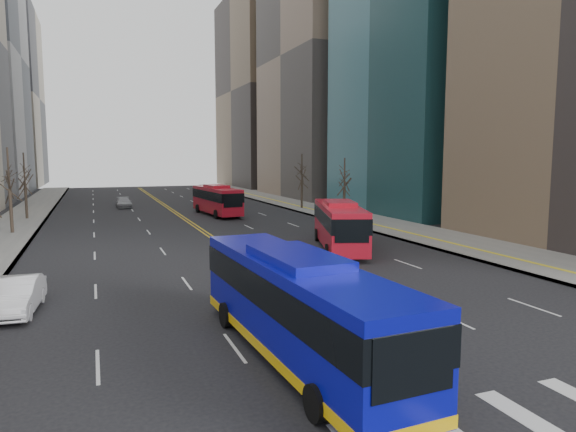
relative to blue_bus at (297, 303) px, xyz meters
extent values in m
cube|color=gray|center=(20.45, 38.66, -1.84)|extent=(7.00, 130.00, 0.15)
cube|color=gray|center=(-13.55, 38.66, -1.84)|extent=(5.00, 130.00, 0.15)
cube|color=silver|center=(4.13, -6.34, -1.91)|extent=(0.70, 4.00, 0.01)
cube|color=gold|center=(2.75, 48.66, -1.91)|extent=(0.15, 100.00, 0.01)
cube|color=gold|center=(3.15, 48.66, -1.91)|extent=(0.15, 100.00, 0.01)
cube|color=#87705D|center=(32.95, 64.66, 21.09)|extent=(20.00, 26.00, 46.00)
cube|color=brown|center=(31.95, 96.66, 19.09)|extent=(18.00, 30.00, 42.00)
cylinder|color=#33281F|center=(-13.05, 34.66, 0.09)|extent=(0.28, 0.28, 4.00)
cylinder|color=#33281F|center=(-13.05, 45.66, -0.01)|extent=(0.28, 0.28, 3.80)
cylinder|color=#33281F|center=(18.95, 33.66, -0.16)|extent=(0.28, 0.28, 3.50)
cylinder|color=#33281F|center=(18.95, 45.66, -0.04)|extent=(0.28, 0.28, 3.75)
cube|color=#0A0DA4|center=(0.00, 0.00, -0.06)|extent=(3.21, 12.67, 3.00)
cube|color=black|center=(0.00, 0.00, 0.51)|extent=(3.27, 12.69, 1.07)
cube|color=#0A0DA4|center=(0.00, 0.00, 1.53)|extent=(2.30, 4.49, 0.40)
cube|color=yellow|center=(0.00, 0.00, -1.36)|extent=(3.27, 12.69, 0.35)
cylinder|color=black|center=(-1.11, -4.08, -1.41)|extent=(0.35, 1.01, 1.00)
cylinder|color=black|center=(1.50, -3.95, -1.41)|extent=(0.35, 1.01, 1.00)
cylinder|color=black|center=(-1.50, 3.95, -1.41)|extent=(0.35, 1.01, 1.00)
cylinder|color=black|center=(1.11, 4.08, -1.41)|extent=(0.35, 1.01, 1.00)
cube|color=red|center=(10.55, 17.99, -0.11)|extent=(5.95, 11.44, 2.91)
cube|color=black|center=(10.55, 17.99, 0.46)|extent=(6.01, 11.48, 1.04)
cube|color=red|center=(10.55, 17.99, 1.45)|extent=(3.17, 4.37, 0.40)
cylinder|color=black|center=(8.21, 14.99, -1.41)|extent=(0.60, 1.04, 1.00)
cylinder|color=black|center=(10.63, 14.19, -1.41)|extent=(0.60, 1.04, 1.00)
cylinder|color=black|center=(10.47, 21.80, -1.41)|extent=(0.60, 1.04, 1.00)
cylinder|color=black|center=(12.88, 20.99, -1.41)|extent=(0.60, 1.04, 1.00)
cube|color=red|center=(7.07, 42.71, -0.14)|extent=(3.53, 11.21, 2.86)
cube|color=black|center=(7.07, 42.71, 0.42)|extent=(3.59, 11.23, 1.03)
cube|color=red|center=(7.07, 42.71, 1.39)|extent=(2.36, 4.03, 0.40)
cylinder|color=black|center=(6.16, 39.08, -1.41)|extent=(0.39, 1.02, 1.00)
cylinder|color=black|center=(8.65, 39.32, -1.41)|extent=(0.39, 1.02, 1.00)
cylinder|color=black|center=(5.50, 46.11, -1.41)|extent=(0.39, 1.02, 1.00)
cylinder|color=black|center=(7.99, 46.34, -1.41)|extent=(0.39, 1.02, 1.00)
imported|color=white|center=(-9.55, 9.00, -1.14)|extent=(2.04, 4.80, 1.54)
imported|color=black|center=(8.25, 42.91, -1.27)|extent=(2.47, 4.05, 1.29)
imported|color=#939398|center=(-2.54, 55.35, -1.24)|extent=(1.90, 4.66, 1.35)
imported|color=black|center=(10.69, 61.11, -1.36)|extent=(3.10, 4.39, 1.11)
camera|label=1|loc=(-6.25, -15.56, 4.92)|focal=32.00mm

